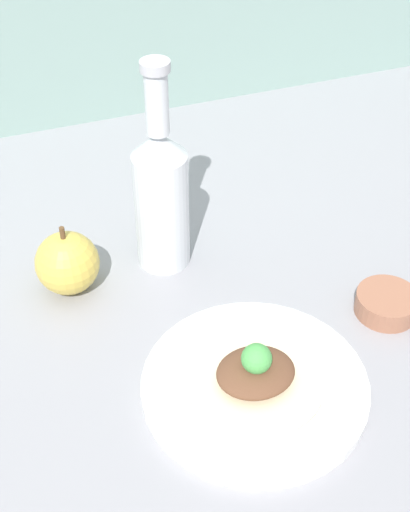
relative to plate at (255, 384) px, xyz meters
The scene contains 6 objects.
ground_plane 15.60cm from the plate, 112.74° to the left, with size 180.00×110.00×4.00cm, color gray.
plate is the anchor object (origin of this frame).
plated_food 1.96cm from the plate, ahead, with size 15.76×15.76×5.67cm.
cider_bottle 27.64cm from the plate, 96.17° to the left, with size 7.18×7.18×29.32cm.
apple 29.35cm from the plate, 123.60° to the left, with size 8.38×8.38×9.98cm.
dipping_bowl 21.50cm from the plate, 15.91° to the left, with size 7.96×7.96×2.81cm.
Camera 1 is at (-17.35, -61.33, 64.40)cm, focal length 50.00 mm.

